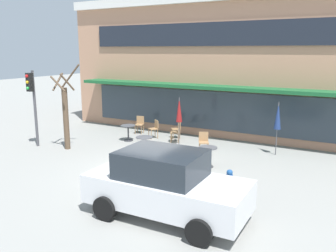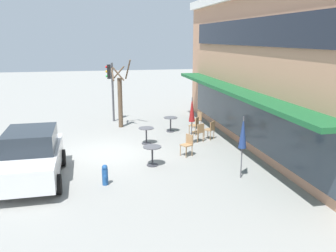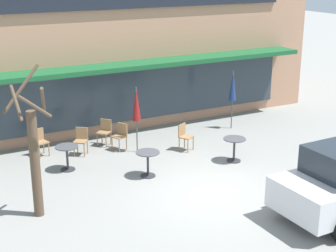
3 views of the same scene
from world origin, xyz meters
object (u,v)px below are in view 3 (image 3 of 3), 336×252
object	(u,v)px
cafe_chair_0	(81,139)
street_tree	(34,155)
cafe_chair_1	(40,140)
cafe_table_near_wall	(67,154)
cafe_chair_2	(105,130)
cafe_chair_4	(121,134)
fire_hydrant	(312,162)
cafe_table_by_tree	(234,146)
patio_umbrella_cream_folded	(233,86)
patio_umbrella_green_folded	(136,104)
cafe_table_streetside	(148,160)
cafe_chair_3	(184,135)

from	to	relation	value
cafe_chair_0	street_tree	bearing A→B (deg)	-123.38
cafe_chair_1	cafe_table_near_wall	bearing A→B (deg)	-75.95
cafe_chair_2	cafe_chair_4	distance (m)	0.73
cafe_chair_1	cafe_chair_2	size ratio (longest dim) A/B	1.00
cafe_chair_4	fire_hydrant	bearing A→B (deg)	-47.05
street_tree	cafe_chair_0	bearing A→B (deg)	56.62
cafe_table_by_tree	patio_umbrella_cream_folded	distance (m)	3.56
patio_umbrella_green_folded	cafe_chair_4	size ratio (longest dim) A/B	2.47
cafe_table_streetside	patio_umbrella_green_folded	size ratio (longest dim) A/B	0.35
patio_umbrella_cream_folded	cafe_chair_2	size ratio (longest dim) A/B	2.47
cafe_chair_1	fire_hydrant	size ratio (longest dim) A/B	1.26
street_tree	cafe_chair_4	bearing A→B (deg)	42.70
cafe_table_streetside	cafe_chair_3	distance (m)	2.49
cafe_chair_0	cafe_chair_2	size ratio (longest dim) A/B	1.00
cafe_table_streetside	patio_umbrella_cream_folded	size ratio (longest dim) A/B	0.35
cafe_table_by_tree	cafe_chair_2	bearing A→B (deg)	132.10
cafe_table_streetside	cafe_chair_4	xyz separation A→B (m)	(0.20, 2.48, 0.01)
patio_umbrella_green_folded	cafe_chair_4	xyz separation A→B (m)	(-0.38, 0.48, -1.10)
cafe_table_streetside	patio_umbrella_green_folded	xyz separation A→B (m)	(0.58, 2.00, 1.11)
cafe_table_near_wall	cafe_chair_2	size ratio (longest dim) A/B	0.85
cafe_table_by_tree	street_tree	distance (m)	6.49
fire_hydrant	cafe_table_near_wall	bearing A→B (deg)	150.31
cafe_chair_3	cafe_chair_4	bearing A→B (deg)	150.29
cafe_table_near_wall	patio_umbrella_cream_folded	distance (m)	6.88
cafe_chair_3	street_tree	bearing A→B (deg)	-157.17
cafe_table_near_wall	cafe_chair_3	size ratio (longest dim) A/B	0.85
cafe_table_by_tree	street_tree	size ratio (longest dim) A/B	0.21
cafe_chair_3	street_tree	size ratio (longest dim) A/B	0.24
cafe_table_near_wall	cafe_table_by_tree	distance (m)	5.16
cafe_chair_4	patio_umbrella_cream_folded	bearing A→B (deg)	1.81
cafe_chair_3	cafe_chair_4	world-z (taller)	same
cafe_table_by_tree	fire_hydrant	size ratio (longest dim) A/B	1.08
cafe_table_near_wall	cafe_chair_2	xyz separation A→B (m)	(1.82, 1.57, 0.01)
cafe_chair_3	street_tree	xyz separation A→B (m)	(-5.50, -2.31, 1.07)
cafe_chair_2	cafe_chair_4	size ratio (longest dim) A/B	1.00
cafe_chair_1	cafe_chair_2	xyz separation A→B (m)	(2.22, -0.03, 0.00)
patio_umbrella_cream_folded	fire_hydrant	world-z (taller)	patio_umbrella_cream_folded
cafe_chair_4	street_tree	size ratio (longest dim) A/B	0.24
cafe_chair_0	street_tree	distance (m)	4.38
cafe_chair_1	cafe_chair_3	xyz separation A→B (m)	(4.37, -1.75, 0.00)
cafe_chair_3	cafe_chair_0	bearing A→B (deg)	158.68
cafe_table_streetside	cafe_chair_3	xyz separation A→B (m)	(2.04, 1.42, 0.01)
cafe_table_near_wall	cafe_chair_1	distance (m)	1.65
patio_umbrella_green_folded	patio_umbrella_cream_folded	world-z (taller)	same
cafe_table_near_wall	cafe_chair_4	xyz separation A→B (m)	(2.13, 0.91, 0.01)
street_tree	cafe_table_streetside	bearing A→B (deg)	14.46
cafe_table_streetside	cafe_chair_2	size ratio (longest dim) A/B	0.85
cafe_chair_0	patio_umbrella_cream_folded	bearing A→B (deg)	-0.34
cafe_table_streetside	cafe_chair_1	distance (m)	3.94
cafe_chair_1	cafe_table_by_tree	bearing A→B (deg)	-32.76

